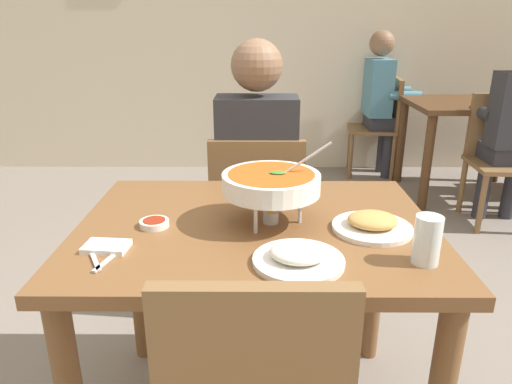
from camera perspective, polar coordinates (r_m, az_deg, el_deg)
The scene contains 16 objects.
cafe_rear_partition at distance 4.57m, azimuth 0.24°, elevation 21.55°, with size 10.00×0.10×3.00m, color beige.
dining_table_main at distance 1.52m, azimuth -0.03°, elevation -8.34°, with size 1.10×0.83×0.78m.
chair_diner_main at distance 2.22m, azimuth 0.08°, elevation -2.91°, with size 0.44×0.44×0.90m.
diner_main at distance 2.17m, azimuth 0.09°, elevation 3.19°, with size 0.40×0.45×1.31m.
curry_bowl at distance 1.42m, azimuth 1.86°, elevation 1.03°, with size 0.33×0.30×0.26m.
rice_plate at distance 1.23m, azimuth 5.20°, elevation -7.81°, with size 0.24×0.24×0.06m.
appetizer_plate at distance 1.45m, azimuth 13.96°, elevation -3.79°, with size 0.24×0.24×0.06m.
sauce_dish at distance 1.47m, azimuth -12.26°, elevation -3.71°, with size 0.09×0.09×0.02m.
napkin_folded at distance 1.36m, azimuth -17.74°, elevation -6.36°, with size 0.12×0.08×0.02m, color white.
fork_utensil at distance 1.33m, azimuth -19.18°, elevation -7.43°, with size 0.01×0.17×0.01m, color silver.
spoon_utensil at distance 1.31m, azimuth -17.10°, elevation -7.52°, with size 0.01×0.17×0.01m, color silver.
drink_glass at distance 1.29m, azimuth 20.07°, elevation -5.78°, with size 0.07×0.07×0.13m.
dining_table_far at distance 4.17m, azimuth 24.75°, elevation 8.02°, with size 1.00×0.80×0.78m.
chair_bg_middle at distance 3.76m, azimuth 27.61°, elevation 4.40°, with size 0.47×0.47×0.90m.
chair_bg_right at distance 4.54m, azimuth 15.19°, elevation 8.32°, with size 0.50×0.50×0.90m.
patron_bg_right at distance 4.48m, azimuth 15.04°, elevation 11.25°, with size 0.45×0.40×1.31m.
Camera 1 is at (0.01, -1.34, 1.37)m, focal length 32.89 mm.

